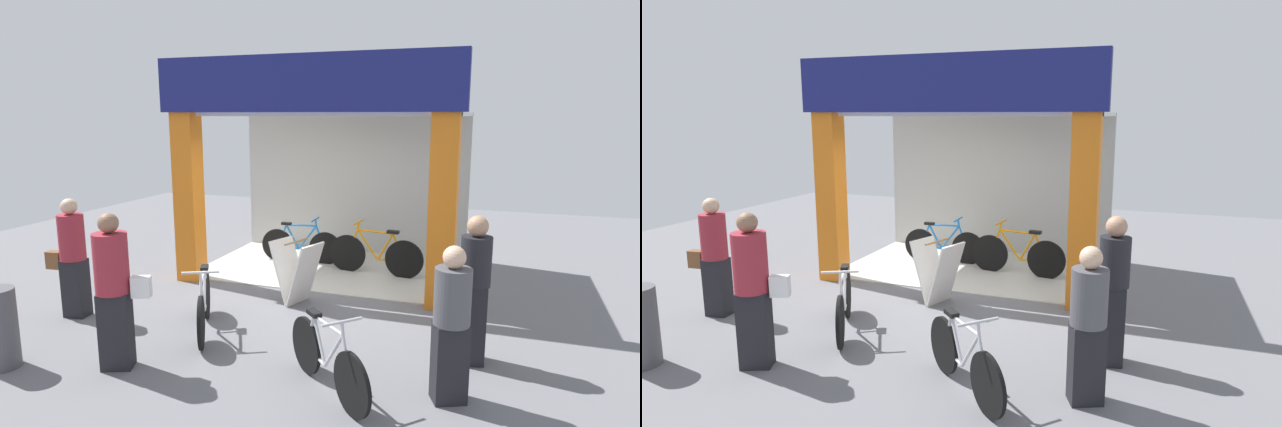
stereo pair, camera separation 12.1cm
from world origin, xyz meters
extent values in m
plane|color=slate|center=(0.00, 0.00, 0.00)|extent=(17.12, 17.12, 0.00)
cube|color=beige|center=(0.00, 1.36, 0.01)|extent=(4.56, 2.73, 0.02)
cube|color=#B7B7B2|center=(0.00, 2.73, 1.41)|extent=(4.56, 0.12, 2.82)
cube|color=orange|center=(-2.09, 0.00, 1.41)|extent=(0.39, 0.36, 2.82)
cube|color=orange|center=(2.09, 0.00, 1.41)|extent=(0.39, 0.36, 2.82)
cube|color=navy|center=(0.00, -0.15, 3.23)|extent=(4.76, 0.20, 0.83)
cube|color=silver|center=(0.00, 1.36, 2.79)|extent=(4.56, 2.73, 0.06)
cylinder|color=black|center=(-1.17, 1.54, 0.31)|extent=(0.62, 0.06, 0.62)
cylinder|color=black|center=(-0.21, 1.57, 0.31)|extent=(0.62, 0.06, 0.62)
cylinder|color=blue|center=(-0.94, 1.55, 0.29)|extent=(0.42, 0.05, 0.08)
cylinder|color=blue|center=(-0.85, 1.55, 0.49)|extent=(0.27, 0.04, 0.47)
cylinder|color=blue|center=(-0.56, 1.56, 0.50)|extent=(0.38, 0.05, 0.49)
cylinder|color=blue|center=(-0.68, 1.56, 0.72)|extent=(0.60, 0.05, 0.05)
cylinder|color=blue|center=(-1.06, 1.55, 0.51)|extent=(0.21, 0.04, 0.42)
cylinder|color=blue|center=(-0.30, 1.57, 0.52)|extent=(0.19, 0.04, 0.43)
cylinder|color=blue|center=(-0.39, 1.57, 0.79)|extent=(0.05, 0.04, 0.13)
cylinder|color=blue|center=(-0.40, 1.57, 0.85)|extent=(0.04, 0.43, 0.03)
cube|color=black|center=(-0.97, 1.55, 0.74)|extent=(0.19, 0.10, 0.05)
cylinder|color=black|center=(1.35, 1.19, 0.34)|extent=(0.67, 0.10, 0.67)
cylinder|color=black|center=(0.31, 1.28, 0.34)|extent=(0.67, 0.10, 0.67)
cylinder|color=orange|center=(1.10, 1.21, 0.31)|extent=(0.45, 0.07, 0.09)
cylinder|color=orange|center=(1.01, 1.22, 0.53)|extent=(0.29, 0.06, 0.50)
cylinder|color=orange|center=(0.69, 1.25, 0.54)|extent=(0.41, 0.07, 0.53)
cylinder|color=orange|center=(0.82, 1.24, 0.78)|extent=(0.65, 0.09, 0.05)
cylinder|color=orange|center=(1.23, 1.20, 0.55)|extent=(0.22, 0.05, 0.45)
cylinder|color=orange|center=(0.42, 1.27, 0.56)|extent=(0.20, 0.05, 0.47)
cylinder|color=orange|center=(0.51, 1.26, 0.86)|extent=(0.06, 0.04, 0.14)
cylinder|color=orange|center=(0.52, 1.26, 0.92)|extent=(0.07, 0.47, 0.03)
cube|color=black|center=(1.14, 1.21, 0.80)|extent=(0.21, 0.12, 0.05)
cylinder|color=black|center=(-0.92, -1.46, 0.32)|extent=(0.33, 0.60, 0.65)
cylinder|color=black|center=(-0.46, -2.35, 0.32)|extent=(0.33, 0.60, 0.65)
cylinder|color=white|center=(-0.81, -1.67, 0.30)|extent=(0.23, 0.40, 0.08)
cylinder|color=white|center=(-0.77, -1.75, 0.51)|extent=(0.16, 0.27, 0.49)
cylinder|color=white|center=(-0.63, -2.03, 0.52)|extent=(0.21, 0.37, 0.51)
cylinder|color=white|center=(-0.68, -1.92, 0.75)|extent=(0.31, 0.57, 0.05)
cylinder|color=white|center=(-0.87, -1.56, 0.54)|extent=(0.13, 0.21, 0.44)
cylinder|color=white|center=(-0.51, -2.26, 0.54)|extent=(0.12, 0.19, 0.45)
cylinder|color=white|center=(-0.55, -2.18, 0.83)|extent=(0.06, 0.07, 0.14)
cylinder|color=white|center=(-0.55, -2.17, 0.89)|extent=(0.42, 0.23, 0.03)
cube|color=black|center=(-0.83, -1.64, 0.78)|extent=(0.18, 0.22, 0.05)
cylinder|color=black|center=(0.94, -2.50, 0.31)|extent=(0.48, 0.46, 0.63)
cylinder|color=black|center=(1.65, -3.17, 0.31)|extent=(0.48, 0.46, 0.63)
cylinder|color=silver|center=(1.11, -2.66, 0.29)|extent=(0.33, 0.31, 0.08)
cylinder|color=silver|center=(1.17, -2.72, 0.49)|extent=(0.22, 0.21, 0.47)
cylinder|color=silver|center=(1.39, -2.93, 0.50)|extent=(0.30, 0.29, 0.49)
cylinder|color=silver|center=(1.30, -2.84, 0.73)|extent=(0.46, 0.44, 0.05)
cylinder|color=silver|center=(1.02, -2.58, 0.52)|extent=(0.17, 0.17, 0.42)
cylinder|color=silver|center=(1.58, -3.10, 0.52)|extent=(0.16, 0.15, 0.43)
cylinder|color=silver|center=(1.51, -3.04, 0.80)|extent=(0.06, 0.06, 0.13)
cylinder|color=silver|center=(1.51, -3.04, 0.86)|extent=(0.32, 0.34, 0.03)
cube|color=black|center=(1.08, -2.64, 0.75)|extent=(0.20, 0.20, 0.05)
cube|color=silver|center=(-0.10, -0.47, 0.47)|extent=(0.50, 0.59, 0.95)
cube|color=silver|center=(0.20, -0.58, 0.47)|extent=(0.50, 0.59, 0.95)
cylinder|color=olive|center=(0.05, -0.52, 0.94)|extent=(0.20, 0.48, 0.03)
cube|color=black|center=(2.63, -1.65, 0.45)|extent=(0.30, 0.35, 0.91)
cylinder|color=black|center=(2.63, -1.65, 1.19)|extent=(0.41, 0.41, 0.56)
sphere|color=tan|center=(2.63, -1.65, 1.59)|extent=(0.23, 0.23, 0.23)
cube|color=black|center=(-2.67, -2.00, 0.41)|extent=(0.33, 0.27, 0.82)
cylinder|color=maroon|center=(-2.67, -2.00, 1.13)|extent=(0.38, 0.38, 0.63)
sphere|color=#D8AD8C|center=(-2.67, -2.00, 1.56)|extent=(0.22, 0.22, 0.22)
cube|color=brown|center=(-2.97, -2.04, 0.79)|extent=(0.23, 0.15, 0.24)
cube|color=black|center=(-1.08, -3.09, 0.44)|extent=(0.39, 0.34, 0.88)
cylinder|color=maroon|center=(-1.08, -3.09, 1.21)|extent=(0.48, 0.48, 0.66)
sphere|color=#8C664C|center=(-1.08, -3.09, 1.65)|extent=(0.22, 0.22, 0.22)
cube|color=white|center=(-0.80, -2.98, 0.94)|extent=(0.23, 0.19, 0.23)
cube|color=black|center=(2.47, -2.60, 0.40)|extent=(0.39, 0.35, 0.80)
cylinder|color=#4C4C51|center=(2.47, -2.60, 1.08)|extent=(0.47, 0.47, 0.56)
sphere|color=#D8AD8C|center=(2.47, -2.60, 1.47)|extent=(0.22, 0.22, 0.22)
camera|label=1|loc=(2.85, -7.55, 2.78)|focal=29.73mm
camera|label=2|loc=(2.97, -7.51, 2.78)|focal=29.73mm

